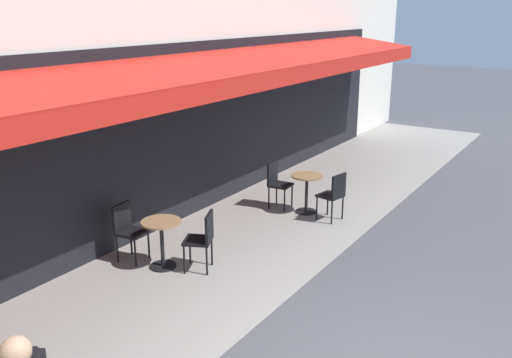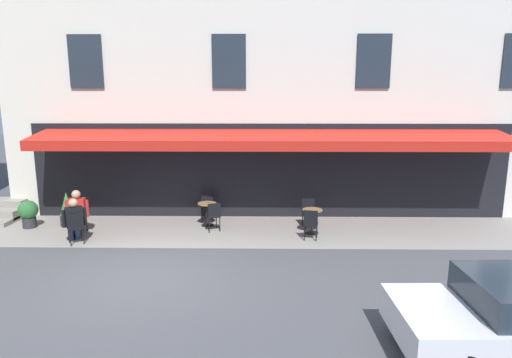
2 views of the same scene
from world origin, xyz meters
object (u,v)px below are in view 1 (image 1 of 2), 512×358
Objects in this scene: cafe_chair_black_near_door at (203,236)px; cafe_chair_black_corner_right at (277,181)px; cafe_chair_black_kerbside at (334,192)px; cafe_table_near_entrance at (162,237)px; cafe_table_mid_terrace at (307,188)px; cafe_chair_black_corner_left at (127,227)px.

cafe_chair_black_near_door is 3.00m from cafe_chair_black_corner_right.
cafe_chair_black_kerbside is at bearing 86.98° from cafe_chair_black_corner_right.
cafe_chair_black_near_door is 3.00m from cafe_chair_black_kerbside.
cafe_table_near_entrance and cafe_table_mid_terrace have the same top height.
cafe_table_mid_terrace is at bearing 158.13° from cafe_chair_black_corner_left.
cafe_table_mid_terrace is 0.63m from cafe_chair_black_kerbside.
cafe_chair_black_near_door is 3.02m from cafe_table_mid_terrace.
cafe_chair_black_near_door is 1.00× the size of cafe_chair_black_corner_left.
cafe_chair_black_kerbside reaches higher than cafe_table_near_entrance.
cafe_chair_black_kerbside is at bearing 79.60° from cafe_table_mid_terrace.
cafe_chair_black_corner_right reaches higher than cafe_table_mid_terrace.
cafe_table_near_entrance is 0.82× the size of cafe_chair_black_kerbside.
cafe_chair_black_corner_left reaches higher than cafe_table_near_entrance.
cafe_chair_black_kerbside and cafe_chair_black_corner_right have the same top height.
cafe_chair_black_near_door is 1.25m from cafe_chair_black_corner_left.
cafe_chair_black_corner_right reaches higher than cafe_table_near_entrance.
cafe_chair_black_near_door is 1.00× the size of cafe_chair_black_kerbside.
cafe_table_near_entrance is 3.35m from cafe_table_mid_terrace.
cafe_chair_black_near_door and cafe_chair_black_corner_right have the same top height.
cafe_chair_black_corner_right is at bearing -170.69° from cafe_chair_black_near_door.
cafe_table_near_entrance is at bearing 97.22° from cafe_chair_black_corner_left.
cafe_chair_black_near_door and cafe_chair_black_kerbside have the same top height.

